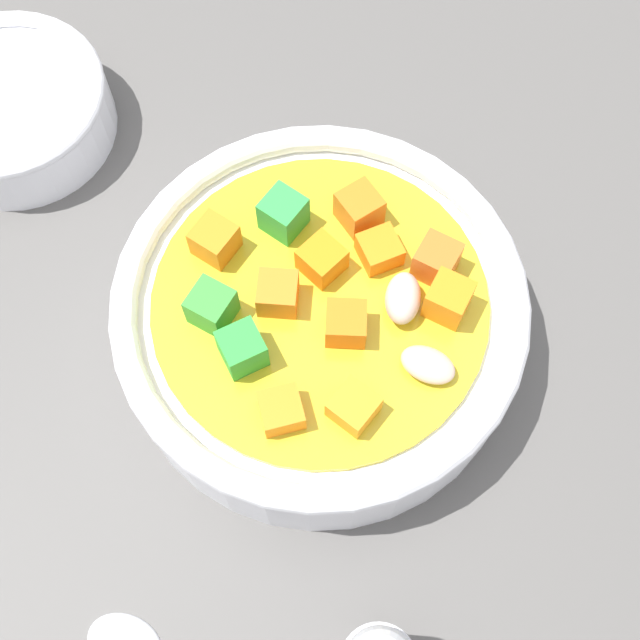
{
  "coord_description": "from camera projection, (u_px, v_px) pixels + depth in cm",
  "views": [
    {
      "loc": [
        -15.79,
        -0.74,
        39.57
      ],
      "look_at": [
        0.0,
        0.0,
        2.43
      ],
      "focal_mm": 47.94,
      "sensor_mm": 36.0,
      "label": 1
    }
  ],
  "objects": [
    {
      "name": "side_bowl_small",
      "position": [
        11.0,
        108.0,
        0.46
      ],
      "size": [
        10.71,
        10.71,
        3.63
      ],
      "color": "white",
      "rests_on": "ground_plane"
    },
    {
      "name": "ground_plane",
      "position": [
        320.0,
        346.0,
        0.44
      ],
      "size": [
        140.0,
        140.0,
        2.0
      ],
      "primitive_type": "cube",
      "color": "#565451"
    },
    {
      "name": "spoon",
      "position": [
        9.0,
        592.0,
        0.37
      ],
      "size": [
        8.34,
        20.04,
        0.95
      ],
      "rotation": [
        0.0,
        0.0,
        4.37
      ],
      "color": "silver",
      "rests_on": "ground_plane"
    },
    {
      "name": "soup_bowl_main",
      "position": [
        320.0,
        317.0,
        0.4
      ],
      "size": [
        19.05,
        19.05,
        6.41
      ],
      "color": "white",
      "rests_on": "ground_plane"
    }
  ]
}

